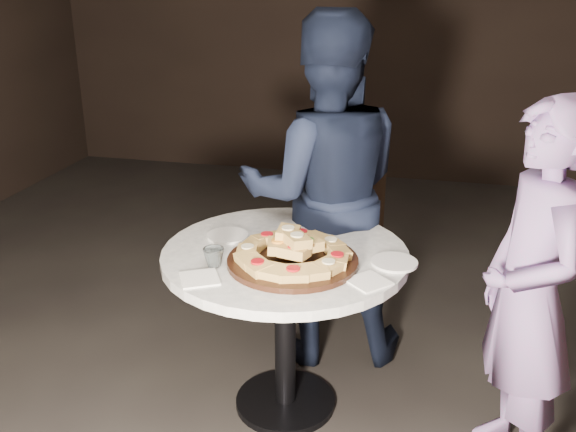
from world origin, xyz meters
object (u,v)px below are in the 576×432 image
at_px(focaccia_pile, 293,250).
at_px(diner_teal, 529,297).
at_px(table, 285,281).
at_px(diner_navy, 324,193).
at_px(water_glass, 214,257).
at_px(chair_far, 342,222).
at_px(serving_board, 293,261).

height_order(focaccia_pile, diner_teal, diner_teal).
height_order(table, diner_navy, diner_navy).
xyz_separation_m(water_glass, diner_teal, (1.15, 0.07, -0.06)).
relative_size(table, water_glass, 14.26).
bearing_deg(table, diner_teal, -8.21).
height_order(table, chair_far, chair_far).
bearing_deg(diner_navy, diner_teal, 130.03).
height_order(table, serving_board, serving_board).
distance_m(diner_navy, diner_teal, 1.06).
bearing_deg(diner_navy, water_glass, 53.67).
relative_size(table, diner_teal, 0.80).
bearing_deg(focaccia_pile, diner_navy, 89.24).
bearing_deg(serving_board, diner_navy, 89.24).
distance_m(serving_board, diner_navy, 0.61).
xyz_separation_m(diner_navy, diner_teal, (0.85, -0.63, -0.11)).
distance_m(serving_board, diner_teal, 0.86).
distance_m(serving_board, focaccia_pile, 0.04).
distance_m(serving_board, water_glass, 0.30).
bearing_deg(water_glass, chair_far, 74.78).
xyz_separation_m(focaccia_pile, chair_far, (0.03, 1.07, -0.29)).
distance_m(table, water_glass, 0.35).
bearing_deg(diner_teal, serving_board, -108.10).
distance_m(focaccia_pile, chair_far, 1.11).
relative_size(serving_board, water_glass, 6.27).
height_order(chair_far, diner_teal, diner_teal).
height_order(focaccia_pile, diner_navy, diner_navy).
bearing_deg(focaccia_pile, diner_teal, -1.41).
height_order(serving_board, focaccia_pile, focaccia_pile).
bearing_deg(diner_teal, water_glass, -103.19).
bearing_deg(chair_far, table, 70.22).
xyz_separation_m(table, water_glass, (-0.23, -0.20, 0.18)).
distance_m(table, diner_teal, 0.93).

